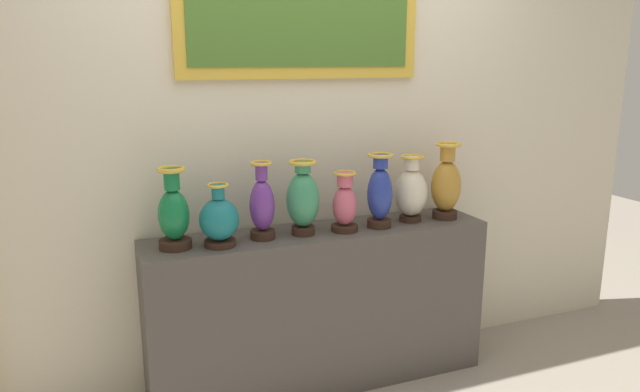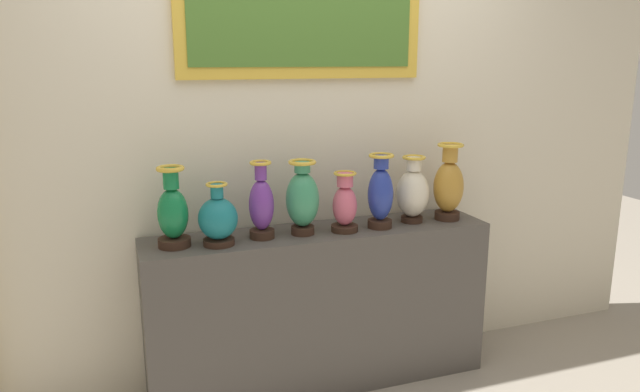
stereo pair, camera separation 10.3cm
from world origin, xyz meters
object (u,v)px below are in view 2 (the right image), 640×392
vase_cobalt (380,194)px  vase_ochre (449,186)px  vase_teal (218,219)px  vase_rose (345,205)px  vase_ivory (413,192)px  vase_violet (261,205)px  vase_jade (302,199)px  vase_emerald (173,213)px

vase_cobalt → vase_ochre: bearing=3.0°
vase_teal → vase_rose: 0.65m
vase_ivory → vase_ochre: 0.21m
vase_violet → vase_ochre: size_ratio=0.91×
vase_rose → vase_ochre: bearing=1.9°
vase_teal → vase_cobalt: 0.86m
vase_violet → vase_jade: vase_violet is taller
vase_violet → vase_ivory: 0.84m
vase_emerald → vase_rose: 0.86m
vase_emerald → vase_teal: (0.20, -0.04, -0.04)m
vase_violet → vase_ochre: bearing=-0.5°
vase_violet → vase_rose: vase_violet is taller
vase_violet → vase_cobalt: size_ratio=0.98×
vase_ivory → vase_violet: bearing=-179.2°
vase_emerald → vase_rose: bearing=-2.3°
vase_rose → vase_ivory: bearing=5.7°
vase_emerald → vase_ochre: vase_ochre is taller
vase_emerald → vase_ivory: vase_emerald is taller
vase_emerald → vase_jade: size_ratio=1.02×
vase_emerald → vase_ivory: (1.27, 0.01, 0.00)m
vase_emerald → vase_ochre: size_ratio=0.91×
vase_cobalt → vase_teal: bearing=-179.4°
vase_violet → vase_teal: bearing=-169.9°
vase_teal → vase_emerald: bearing=167.6°
vase_cobalt → vase_ivory: 0.22m
vase_jade → vase_violet: bearing=178.3°
vase_emerald → vase_jade: vase_emerald is taller
vase_cobalt → vase_ivory: vase_cobalt is taller
vase_emerald → vase_teal: bearing=-12.4°
vase_cobalt → vase_ochre: size_ratio=0.93×
vase_teal → vase_ochre: vase_ochre is taller
vase_rose → vase_ivory: 0.42m
vase_teal → vase_cobalt: size_ratio=0.77×
vase_jade → vase_cobalt: 0.42m
vase_rose → vase_cobalt: 0.21m
vase_teal → vase_rose: bearing=0.9°
vase_rose → vase_ivory: (0.41, 0.04, 0.03)m
vase_teal → vase_ochre: size_ratio=0.71×
vase_violet → vase_jade: bearing=-1.7°
vase_jade → vase_ivory: bearing=1.6°
vase_rose → vase_ivory: size_ratio=0.85×
vase_emerald → vase_jade: (0.64, -0.01, 0.02)m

